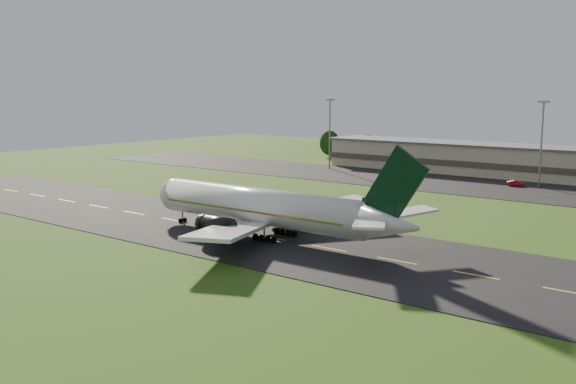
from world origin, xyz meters
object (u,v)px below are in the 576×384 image
Objects in this scene: terminal at (565,165)px; service_vehicle_a at (399,177)px; light_mast_centre at (542,134)px; airliner at (264,208)px; service_vehicle_b at (516,183)px; light_mast_west at (330,125)px.

terminal is 42.26m from service_vehicle_a.
light_mast_centre is (-1.40, -16.18, 8.75)m from terminal.
airliner is 97.96m from terminal.
service_vehicle_a reaches higher than service_vehicle_b.
service_vehicle_b is (55.27, -1.88, -11.96)m from light_mast_west.
terminal is (18.61, 96.17, -0.67)m from airliner.
light_mast_west is 4.76× the size of service_vehicle_a.
airliner is at bearing -87.29° from service_vehicle_a.
light_mast_west is 1.00× the size of light_mast_centre.
light_mast_west is at bearing -165.24° from terminal.
airliner is 2.52× the size of light_mast_west.
light_mast_centre is at bearing -94.95° from terminal.
service_vehicle_b is (12.48, 78.11, -3.88)m from airliner.
airliner is 82.22m from light_mast_centre.
light_mast_centre is 4.93× the size of service_vehicle_b.
service_vehicle_b is at bearing -1.95° from light_mast_west.
light_mast_west is at bearing 72.08° from service_vehicle_b.
terminal is 18.45m from light_mast_centre.
service_vehicle_a is 28.41m from service_vehicle_b.
light_mast_centre is (17.21, 79.99, 8.08)m from airliner.
light_mast_centre is at bearing 0.00° from light_mast_west.
terminal is 35.12× the size of service_vehicle_b.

